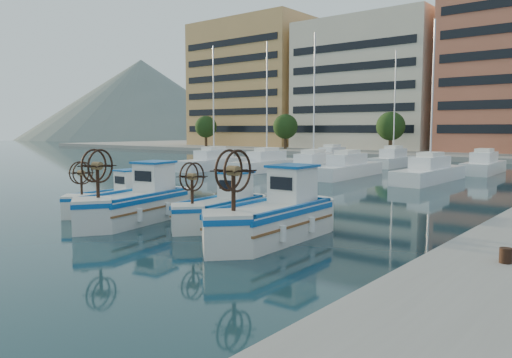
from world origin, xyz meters
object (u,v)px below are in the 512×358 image
Objects in this scene: fishing_boat_a at (114,198)px; fishing_boat_b at (137,201)px; fishing_boat_d at (274,214)px; fishing_boat_c at (221,206)px.

fishing_boat_a is 0.77× the size of fishing_boat_b.
fishing_boat_d is at bearing -1.16° from fishing_boat_a.
fishing_boat_b is at bearing -156.06° from fishing_boat_c.
fishing_boat_d is (6.46, 0.84, 0.03)m from fishing_boat_b.
fishing_boat_d reaches higher than fishing_boat_c.
fishing_boat_b is 6.52m from fishing_boat_d.
fishing_boat_b is 1.20× the size of fishing_boat_c.
fishing_boat_c is at bearing 162.02° from fishing_boat_d.
fishing_boat_a is at bearing 177.85° from fishing_boat_d.
fishing_boat_d is at bearing -21.33° from fishing_boat_c.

